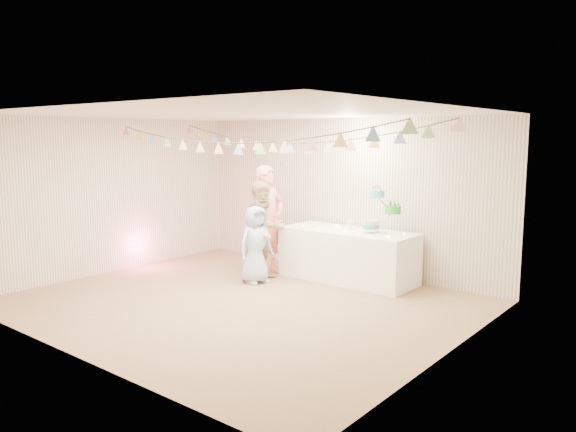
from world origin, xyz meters
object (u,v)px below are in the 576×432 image
Objects in this scene: table at (348,255)px; person_adult_a at (268,220)px; cake_stand at (381,216)px; person_child at (256,244)px; person_adult_b at (264,231)px.

person_adult_a reaches higher than table.
cake_stand reaches higher than person_child.
table is at bearing -31.87° from person_child.
table is 1.36× the size of person_adult_b.
person_adult_b is at bearing -145.64° from person_adult_a.
person_child is (-1.05, -1.04, 0.21)m from table.
person_adult_b is (-1.07, -0.83, 0.39)m from table.
person_adult_a is at bearing 34.82° from person_child.
table is 1.19× the size of person_adult_a.
cake_stand is at bearing 5.19° from table.
person_adult_a is (-1.26, -0.50, 0.51)m from table.
table is 1.77× the size of person_child.
person_adult_b is 1.30× the size of person_child.
cake_stand is 1.99m from person_child.
person_child is (0.02, -0.22, -0.19)m from person_adult_b.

